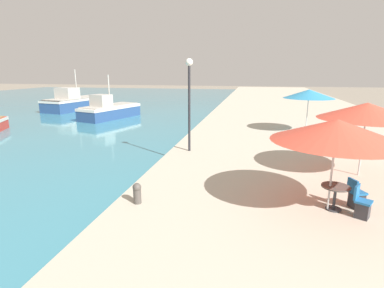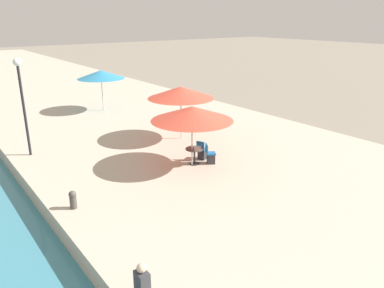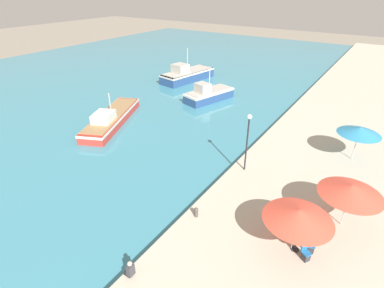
# 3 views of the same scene
# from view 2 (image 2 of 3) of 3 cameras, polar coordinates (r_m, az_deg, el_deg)

# --- Properties ---
(quay_promenade) EXTENTS (16.00, 90.00, 0.71)m
(quay_promenade) POSITION_cam_2_polar(r_m,az_deg,el_deg) (39.49, -20.50, 7.99)
(quay_promenade) COLOR #BCB29E
(quay_promenade) RESTS_ON ground_plane
(cafe_umbrella_pink) EXTENTS (3.56, 3.56, 2.69)m
(cafe_umbrella_pink) POSITION_cam_2_polar(r_m,az_deg,el_deg) (15.97, 0.00, 4.69)
(cafe_umbrella_pink) COLOR #B7B7B7
(cafe_umbrella_pink) RESTS_ON quay_promenade
(cafe_umbrella_white) EXTENTS (3.51, 3.51, 2.83)m
(cafe_umbrella_white) POSITION_cam_2_polar(r_m,az_deg,el_deg) (19.76, -1.72, 7.86)
(cafe_umbrella_white) COLOR #B7B7B7
(cafe_umbrella_white) RESTS_ON quay_promenade
(cafe_umbrella_striped) EXTENTS (3.23, 3.23, 2.81)m
(cafe_umbrella_striped) POSITION_cam_2_polar(r_m,az_deg,el_deg) (26.83, -13.72, 10.26)
(cafe_umbrella_striped) COLOR #B7B7B7
(cafe_umbrella_striped) RESTS_ON quay_promenade
(cafe_table) EXTENTS (0.80, 0.80, 0.74)m
(cafe_table) POSITION_cam_2_polar(r_m,az_deg,el_deg) (16.66, 0.37, -1.36)
(cafe_table) COLOR #333338
(cafe_table) RESTS_ON quay_promenade
(cafe_chair_left) EXTENTS (0.57, 0.56, 0.91)m
(cafe_chair_left) POSITION_cam_2_polar(r_m,az_deg,el_deg) (16.83, 2.81, -1.92)
(cafe_chair_left) COLOR #2D2D33
(cafe_chair_left) RESTS_ON quay_promenade
(cafe_chair_right) EXTENTS (0.55, 0.54, 0.91)m
(cafe_chair_right) POSITION_cam_2_polar(r_m,az_deg,el_deg) (17.32, 1.56, -1.29)
(cafe_chair_right) COLOR #2D2D33
(cafe_chair_right) RESTS_ON quay_promenade
(person_at_quay) EXTENTS (0.55, 0.36, 1.03)m
(person_at_quay) POSITION_cam_2_polar(r_m,az_deg,el_deg) (9.23, -7.84, -20.58)
(person_at_quay) COLOR #232328
(person_at_quay) RESTS_ON quay_promenade
(mooring_bollard) EXTENTS (0.26, 0.26, 0.65)m
(mooring_bollard) POSITION_cam_2_polar(r_m,az_deg,el_deg) (13.61, -17.69, -8.00)
(mooring_bollard) COLOR #4C4742
(mooring_bollard) RESTS_ON quay_promenade
(lamppost) EXTENTS (0.36, 0.36, 4.56)m
(lamppost) POSITION_cam_2_polar(r_m,az_deg,el_deg) (18.80, -24.57, 7.37)
(lamppost) COLOR #232328
(lamppost) RESTS_ON quay_promenade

